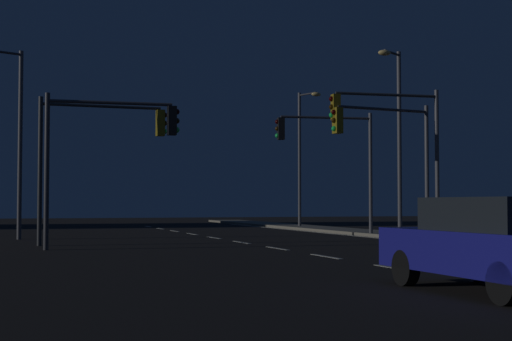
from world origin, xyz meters
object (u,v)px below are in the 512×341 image
at_px(street_lamp_corner, 14,126).
at_px(traffic_light_mid_right, 386,142).
at_px(car, 494,243).
at_px(street_lamp_far_end, 397,125).
at_px(street_lamp_across_street, 302,146).
at_px(traffic_light_near_left, 392,132).
at_px(traffic_light_far_center, 99,141).
at_px(traffic_light_overhead_east, 329,147).
at_px(traffic_light_far_left, 109,139).

bearing_deg(street_lamp_corner, traffic_light_mid_right, -25.35).
distance_m(car, street_lamp_far_end, 20.11).
bearing_deg(street_lamp_across_street, traffic_light_near_left, -99.21).
relative_size(traffic_light_far_center, street_lamp_across_street, 0.67).
distance_m(street_lamp_across_street, street_lamp_far_end, 12.70).
xyz_separation_m(traffic_light_far_center, street_lamp_far_end, (12.49, 1.30, 1.06)).
bearing_deg(traffic_light_near_left, traffic_light_mid_right, 107.26).
height_order(traffic_light_overhead_east, traffic_light_far_left, traffic_light_overhead_east).
distance_m(traffic_light_far_center, street_lamp_across_street, 19.24).
distance_m(traffic_light_far_center, traffic_light_far_left, 2.67).
relative_size(traffic_light_mid_right, street_lamp_corner, 0.67).
bearing_deg(traffic_light_far_left, traffic_light_near_left, 4.97).
relative_size(car, traffic_light_near_left, 0.79).
bearing_deg(street_lamp_far_end, traffic_light_far_center, -174.07).
relative_size(traffic_light_far_left, street_lamp_far_end, 0.64).
distance_m(traffic_light_overhead_east, street_lamp_far_end, 3.13).
bearing_deg(car, traffic_light_far_center, 105.18).
relative_size(traffic_light_near_left, traffic_light_mid_right, 1.10).
distance_m(traffic_light_far_center, traffic_light_mid_right, 10.64).
height_order(traffic_light_far_left, traffic_light_mid_right, traffic_light_mid_right).
distance_m(car, street_lamp_across_street, 32.16).
relative_size(car, street_lamp_far_end, 0.57).
bearing_deg(street_lamp_far_end, traffic_light_far_left, -162.38).
height_order(car, street_lamp_far_end, street_lamp_far_end).
bearing_deg(traffic_light_mid_right, street_lamp_corner, 154.65).
bearing_deg(traffic_light_far_center, traffic_light_mid_right, -7.76).
bearing_deg(street_lamp_corner, street_lamp_far_end, -13.24).
xyz_separation_m(traffic_light_far_center, traffic_light_far_left, (0.01, -2.67, -0.16)).
relative_size(traffic_light_far_center, traffic_light_far_left, 1.04).
bearing_deg(street_lamp_across_street, traffic_light_overhead_east, -105.29).
relative_size(traffic_light_far_left, street_lamp_corner, 0.65).
bearing_deg(street_lamp_far_end, street_lamp_corner, 166.76).
bearing_deg(traffic_light_far_left, street_lamp_corner, 110.64).
distance_m(traffic_light_far_left, street_lamp_across_street, 21.26).
bearing_deg(traffic_light_overhead_east, street_lamp_far_end, -43.15).
relative_size(traffic_light_near_left, street_lamp_far_end, 0.73).
bearing_deg(car, street_lamp_across_street, 74.30).
xyz_separation_m(traffic_light_far_center, street_lamp_across_street, (13.19, 13.97, 1.08)).
xyz_separation_m(traffic_light_overhead_east, street_lamp_across_street, (2.90, 10.61, 0.84)).
bearing_deg(traffic_light_far_center, street_lamp_corner, 120.05).
bearing_deg(traffic_light_far_center, street_lamp_far_end, 5.93).
distance_m(traffic_light_overhead_east, street_lamp_across_street, 11.03).
bearing_deg(traffic_light_near_left, traffic_light_far_left, -175.03).
height_order(car, traffic_light_far_center, traffic_light_far_center).
bearing_deg(traffic_light_near_left, car, -112.07).
relative_size(traffic_light_near_left, traffic_light_far_left, 1.14).
bearing_deg(traffic_light_overhead_east, street_lamp_across_street, 74.71).
relative_size(traffic_light_near_left, street_lamp_corner, 0.74).
distance_m(traffic_light_far_center, street_lamp_corner, 5.73).
bearing_deg(traffic_light_mid_right, traffic_light_overhead_east, 93.08).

